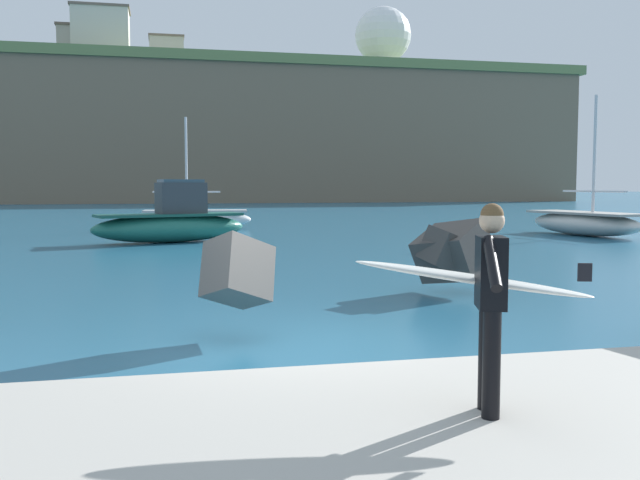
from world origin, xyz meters
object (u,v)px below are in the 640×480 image
boat_far_left (195,218)px  radar_dome (383,39)px  boat_mid_left (172,222)px  boat_mid_right (585,223)px  surfer_with_board (485,290)px  mooring_buoy_outer (147,220)px  station_building_annex (167,59)px  station_building_west (86,48)px  station_building_east (101,33)px  boat_mid_centre (174,207)px  station_building_central (107,47)px

boat_far_left → radar_dome: size_ratio=0.47×
boat_mid_left → radar_dome: bearing=66.9°
boat_mid_right → boat_far_left: 18.08m
boat_mid_left → surfer_with_board: bearing=-84.0°
mooring_buoy_outer → station_building_annex: 74.39m
boat_mid_right → radar_dome: bearing=78.3°
surfer_with_board → station_building_west: station_building_west is taller
station_building_east → station_building_annex: size_ratio=1.07×
boat_mid_centre → boat_far_left: bearing=-87.5°
boat_mid_centre → station_building_central: size_ratio=0.74×
boat_mid_centre → station_building_east: size_ratio=0.64×
boat_mid_left → boat_mid_right: 17.40m
boat_mid_right → station_building_annex: bearing=101.0°
surfer_with_board → boat_mid_right: boat_mid_right is taller
boat_far_left → station_building_central: (-8.54, 67.91, 20.68)m
boat_far_left → radar_dome: radar_dome is taller
boat_far_left → mooring_buoy_outer: 5.93m
boat_mid_left → radar_dome: (33.89, 79.55, 24.19)m
station_building_central → surfer_with_board: bearing=-84.4°
boat_mid_left → mooring_buoy_outer: boat_mid_left is taller
boat_mid_centre → mooring_buoy_outer: bearing=-98.6°
boat_far_left → station_building_central: size_ratio=0.91×
station_building_central → station_building_west: bearing=-127.9°
boat_mid_centre → boat_mid_right: size_ratio=0.72×
surfer_with_board → boat_mid_centre: surfer_with_board is taller
surfer_with_board → boat_far_left: boat_far_left is taller
surfer_with_board → mooring_buoy_outer: size_ratio=4.77×
boat_mid_centre → radar_dome: radar_dome is taller
surfer_with_board → station_building_east: 90.57m
radar_dome → station_building_east: radar_dome is taller
surfer_with_board → radar_dome: bearing=72.7°
station_building_east → station_building_annex: (8.18, 18.43, 0.25)m
station_building_central → station_building_east: bearing=-90.3°
radar_dome → station_building_west: 44.45m
station_building_west → station_building_east: 6.95m
radar_dome → boat_far_left: bearing=-114.5°
surfer_with_board → station_building_east: bearing=96.2°
boat_mid_right → surfer_with_board: bearing=-125.2°
station_building_west → boat_mid_left: bearing=-82.3°
surfer_with_board → boat_mid_right: bearing=54.8°
boat_mid_centre → radar_dome: 68.91m
surfer_with_board → station_building_central: size_ratio=0.34×
radar_dome → station_building_east: bearing=-162.0°
mooring_buoy_outer → boat_mid_left: bearing=-85.0°
boat_far_left → station_building_annex: size_ratio=0.84×
boat_mid_centre → station_building_central: bearing=98.6°
boat_mid_right → station_building_west: 80.27m
mooring_buoy_outer → station_building_east: 57.19m
mooring_buoy_outer → station_building_west: (-8.62, 59.30, 20.26)m
boat_mid_left → station_building_east: bearing=96.3°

